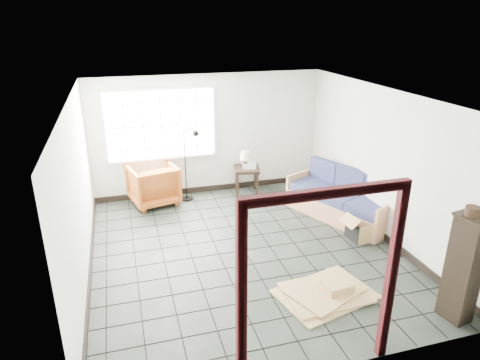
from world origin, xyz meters
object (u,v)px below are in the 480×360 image
object	(u,v)px
futon_sofa	(343,200)
side_table	(247,172)
armchair	(153,182)
tall_shelf	(464,268)

from	to	relation	value
futon_sofa	side_table	size ratio (longest dim) A/B	3.61
futon_sofa	side_table	xyz separation A→B (m)	(-1.45, 1.67, 0.14)
armchair	tall_shelf	bearing A→B (deg)	112.00
futon_sofa	tall_shelf	bearing A→B (deg)	-114.63
futon_sofa	side_table	bearing A→B (deg)	107.39
side_table	tall_shelf	xyz separation A→B (m)	(1.39, -4.80, 0.26)
tall_shelf	armchair	bearing A→B (deg)	115.98
armchair	side_table	size ratio (longest dim) A/B	1.46
side_table	armchair	bearing A→B (deg)	180.00
futon_sofa	armchair	world-z (taller)	futon_sofa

